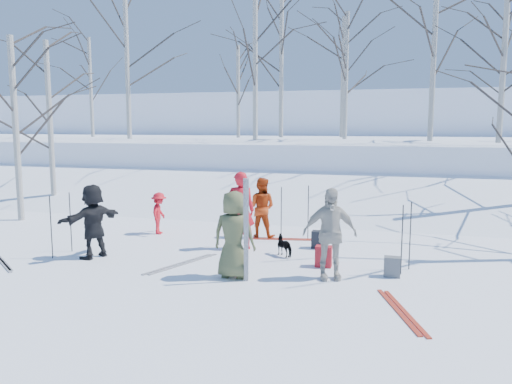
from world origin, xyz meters
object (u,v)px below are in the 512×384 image
(skier_redor_behind, at_px, (261,207))
(backpack_grey, at_px, (392,267))
(skier_red_north, at_px, (240,210))
(dog, at_px, (285,245))
(backpack_red, at_px, (324,256))
(backpack_dark, at_px, (319,240))
(skier_olive_center, at_px, (234,235))
(skier_cream_east, at_px, (330,234))
(skier_grey_west, at_px, (93,221))
(skier_red_seated, at_px, (159,213))

(skier_redor_behind, height_order, backpack_grey, skier_redor_behind)
(skier_red_north, distance_m, dog, 1.36)
(skier_redor_behind, bearing_deg, skier_red_north, 87.20)
(skier_red_north, bearing_deg, backpack_red, 139.38)
(dog, distance_m, backpack_dark, 1.06)
(skier_redor_behind, bearing_deg, dog, 124.41)
(skier_olive_center, xyz_separation_m, backpack_grey, (2.84, 0.84, -0.62))
(skier_redor_behind, distance_m, skier_cream_east, 3.68)
(skier_cream_east, height_order, dog, skier_cream_east)
(backpack_dark, bearing_deg, skier_redor_behind, 153.98)
(backpack_dark, bearing_deg, skier_olive_center, -114.41)
(skier_cream_east, bearing_deg, skier_red_north, 125.51)
(skier_olive_center, height_order, skier_redor_behind, skier_olive_center)
(skier_redor_behind, height_order, skier_cream_east, skier_cream_east)
(skier_redor_behind, relative_size, backpack_grey, 3.97)
(skier_grey_west, relative_size, backpack_red, 3.78)
(dog, xyz_separation_m, backpack_grey, (2.24, -0.92, -0.04))
(backpack_red, bearing_deg, skier_grey_west, -172.54)
(backpack_dark, bearing_deg, skier_red_north, -163.56)
(skier_red_north, bearing_deg, skier_red_seated, -35.38)
(skier_cream_east, relative_size, backpack_red, 4.04)
(skier_cream_east, xyz_separation_m, skier_grey_west, (-5.03, 0.12, -0.06))
(skier_grey_west, bearing_deg, backpack_dark, 136.30)
(skier_redor_behind, bearing_deg, skier_olive_center, 100.18)
(skier_red_north, xyz_separation_m, backpack_dark, (1.74, 0.51, -0.69))
(skier_cream_east, bearing_deg, skier_red_seated, 133.88)
(skier_olive_center, bearing_deg, dog, -107.25)
(skier_grey_west, bearing_deg, dog, 128.81)
(backpack_grey, xyz_separation_m, backpack_dark, (-1.64, 1.80, 0.01))
(skier_olive_center, distance_m, skier_grey_west, 3.36)
(skier_red_seated, height_order, backpack_red, skier_red_seated)
(skier_olive_center, xyz_separation_m, backpack_red, (1.51, 1.16, -0.60))
(dog, bearing_deg, backpack_grey, 106.31)
(skier_red_north, relative_size, skier_redor_behind, 1.18)
(skier_redor_behind, height_order, dog, skier_redor_behind)
(skier_grey_west, relative_size, backpack_grey, 4.17)
(skier_red_north, relative_size, backpack_red, 4.24)
(skier_olive_center, distance_m, skier_red_north, 2.20)
(skier_red_seated, bearing_deg, skier_red_north, -120.59)
(skier_red_north, height_order, skier_redor_behind, skier_red_north)
(skier_red_seated, distance_m, backpack_dark, 4.27)
(skier_cream_east, distance_m, backpack_dark, 2.38)
(skier_red_seated, relative_size, dog, 2.00)
(skier_olive_center, relative_size, skier_red_north, 0.92)
(skier_redor_behind, height_order, backpack_red, skier_redor_behind)
(backpack_red, bearing_deg, backpack_dark, 101.79)
(dog, height_order, backpack_dark, dog)
(backpack_dark, bearing_deg, skier_red_seated, 174.68)
(skier_red_north, xyz_separation_m, skier_grey_west, (-2.78, -1.60, -0.10))
(backpack_red, height_order, backpack_dark, backpack_red)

